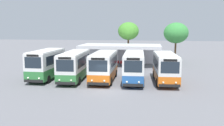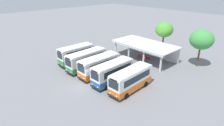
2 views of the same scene
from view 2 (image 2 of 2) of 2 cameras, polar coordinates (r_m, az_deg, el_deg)
The scene contains 14 objects.
ground_plane at distance 29.68m, azimuth -8.45°, elevation -6.68°, with size 180.00×180.00×0.00m, color slate.
city_bus_nearest_orange at distance 37.11m, azimuth -10.79°, elevation 2.65°, with size 2.42×7.05×3.50m.
city_bus_second_in_row at distance 34.38m, azimuth -7.70°, elevation 1.06°, with size 2.68×7.99×3.34m.
city_bus_middle_cream at distance 31.88m, azimuth -3.82°, elevation -0.61°, with size 2.61×7.70×3.31m.
city_bus_fourth_amber at distance 29.36m, azimuth 0.22°, elevation -2.66°, with size 2.51×7.50×3.37m.
city_bus_fifth_blue at distance 27.43m, azimuth 5.73°, elevation -4.84°, with size 2.66×7.58×3.28m.
terminal_canopy at distance 39.37m, azimuth 10.49°, elevation 5.03°, with size 12.77×6.46×3.40m.
waiting_chair_end_by_column at distance 39.95m, azimuth 8.22°, elevation 2.17°, with size 0.46×0.46×0.86m.
waiting_chair_second_from_end at distance 39.64m, azimuth 8.95°, elevation 1.95°, with size 0.46×0.46×0.86m.
waiting_chair_middle_seat at distance 39.27m, azimuth 9.61°, elevation 1.70°, with size 0.46×0.46×0.86m.
waiting_chair_fourth_seat at distance 38.99m, azimuth 10.40°, elevation 1.49°, with size 0.46×0.46×0.86m.
waiting_chair_fifth_seat at distance 38.64m, azimuth 11.09°, elevation 1.23°, with size 0.46×0.46×0.86m.
roadside_tree_behind_canopy at distance 41.89m, azimuth 15.51°, elevation 9.64°, with size 3.73×3.73×7.10m.
roadside_tree_east_of_canopy at distance 37.72m, azimuth 25.47°, elevation 6.37°, with size 4.19×4.19×7.00m.
Camera 2 is at (21.75, -13.98, 14.57)m, focal length 30.25 mm.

